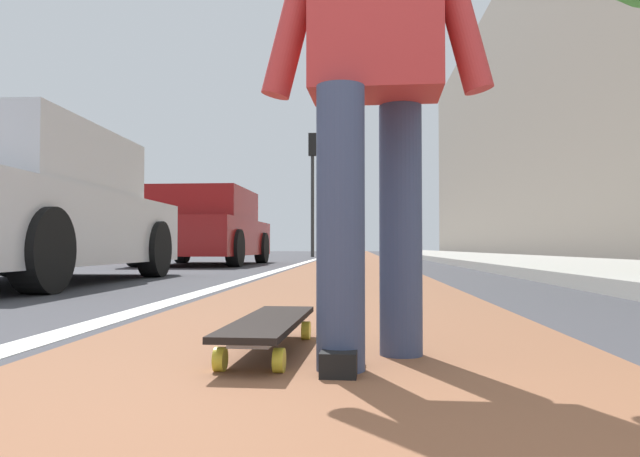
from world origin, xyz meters
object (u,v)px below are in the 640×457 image
parked_car_near (23,209)px  traffic_light (313,172)px  skater_person (374,58)px  skateboard (269,325)px  parked_car_mid (205,229)px

parked_car_near → traffic_light: bearing=-6.0°
skater_person → traffic_light: 19.49m
skater_person → traffic_light: bearing=4.9°
traffic_light → skater_person: bearing=-175.1°
skateboard → parked_car_mid: 10.14m
skateboard → parked_car_mid: size_ratio=0.20×
parked_car_mid → traffic_light: size_ratio=0.95×
skateboard → parked_car_near: size_ratio=0.20×
skateboard → parked_car_near: (3.58, 2.94, 0.62)m
skateboard → skater_person: (-0.15, -0.35, 0.84)m
traffic_light → parked_car_mid: bearing=171.3°
skateboard → skater_person: bearing=-113.3°
parked_car_near → parked_car_mid: 6.17m
parked_car_near → parked_car_mid: size_ratio=0.99×
skater_person → parked_car_near: skater_person is taller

